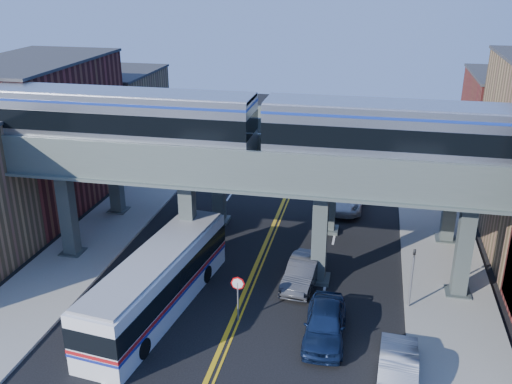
% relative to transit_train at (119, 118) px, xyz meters
% --- Properties ---
extents(ground, '(120.00, 120.00, 0.00)m').
position_rel_transit_train_xyz_m(ground, '(7.91, -8.00, -9.34)').
color(ground, black).
rests_on(ground, ground).
extents(sidewalk_west, '(5.00, 70.00, 0.16)m').
position_rel_transit_train_xyz_m(sidewalk_west, '(-3.59, 2.00, -9.26)').
color(sidewalk_west, gray).
rests_on(sidewalk_west, ground).
extents(sidewalk_east, '(5.00, 70.00, 0.16)m').
position_rel_transit_train_xyz_m(sidewalk_east, '(19.41, 2.00, -9.26)').
color(sidewalk_east, gray).
rests_on(sidewalk_east, ground).
extents(building_west_b, '(8.00, 14.00, 11.00)m').
position_rel_transit_train_xyz_m(building_west_b, '(-10.59, 8.00, -3.84)').
color(building_west_b, maroon).
rests_on(building_west_b, ground).
extents(building_west_c, '(8.00, 10.00, 8.00)m').
position_rel_transit_train_xyz_m(building_west_c, '(-10.59, 21.00, -5.34)').
color(building_west_c, '#97794E').
rests_on(building_west_c, ground).
extents(elevated_viaduct_near, '(52.00, 3.60, 7.40)m').
position_rel_transit_train_xyz_m(elevated_viaduct_near, '(7.91, 0.00, -2.87)').
color(elevated_viaduct_near, '#3B4544').
rests_on(elevated_viaduct_near, ground).
extents(elevated_viaduct_far, '(52.00, 3.60, 7.40)m').
position_rel_transit_train_xyz_m(elevated_viaduct_far, '(7.91, 7.00, -2.87)').
color(elevated_viaduct_far, '#3B4544').
rests_on(elevated_viaduct_far, ground).
extents(transit_train, '(49.08, 3.08, 3.59)m').
position_rel_transit_train_xyz_m(transit_train, '(0.00, 0.00, 0.00)').
color(transit_train, black).
rests_on(transit_train, elevated_viaduct_near).
extents(stop_sign, '(0.76, 0.09, 2.63)m').
position_rel_transit_train_xyz_m(stop_sign, '(8.21, -5.00, -7.58)').
color(stop_sign, slate).
rests_on(stop_sign, ground).
extents(traffic_signal, '(0.15, 0.18, 4.10)m').
position_rel_transit_train_xyz_m(traffic_signal, '(17.11, -2.00, -7.04)').
color(traffic_signal, slate).
rests_on(traffic_signal, ground).
extents(transit_bus, '(4.31, 12.78, 3.23)m').
position_rel_transit_train_xyz_m(transit_bus, '(3.72, -4.84, -7.68)').
color(transit_bus, white).
rests_on(transit_bus, ground).
extents(car_lane_a, '(2.14, 5.11, 1.73)m').
position_rel_transit_train_xyz_m(car_lane_a, '(12.85, -5.62, -8.48)').
color(car_lane_a, '#101E3D').
rests_on(car_lane_a, ground).
extents(car_lane_b, '(2.17, 4.92, 1.57)m').
position_rel_transit_train_xyz_m(car_lane_b, '(11.06, -0.60, -8.56)').
color(car_lane_b, '#323235').
rests_on(car_lane_b, ground).
extents(car_lane_c, '(3.06, 5.95, 1.61)m').
position_rel_transit_train_xyz_m(car_lane_c, '(12.86, 11.68, -8.54)').
color(car_lane_c, silver).
rests_on(car_lane_c, ground).
extents(car_lane_d, '(2.41, 5.09, 1.43)m').
position_rel_transit_train_xyz_m(car_lane_d, '(12.91, 18.11, -8.62)').
color(car_lane_d, '#ADAEB2').
rests_on(car_lane_d, ground).
extents(car_parked_curb, '(1.95, 4.97, 1.61)m').
position_rel_transit_train_xyz_m(car_parked_curb, '(16.37, -8.14, -8.54)').
color(car_parked_curb, '#9B9C9F').
rests_on(car_parked_curb, ground).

